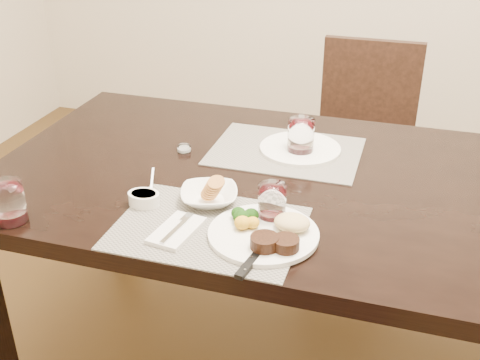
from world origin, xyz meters
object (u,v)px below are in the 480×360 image
(steak_knife, at_px, (252,259))
(far_plate, at_px, (300,149))
(chair_far, at_px, (363,136))
(cracker_bowl, at_px, (209,195))
(dinner_plate, at_px, (268,232))
(wine_glass_near, at_px, (272,205))

(steak_knife, bearing_deg, far_plate, 101.51)
(chair_far, distance_m, cracker_bowl, 1.21)
(dinner_plate, bearing_deg, wine_glass_near, 98.02)
(dinner_plate, relative_size, steak_knife, 1.15)
(steak_knife, xyz_separation_m, wine_glass_near, (-0.00, 0.19, 0.04))
(far_plate, bearing_deg, cracker_bowl, -112.48)
(steak_knife, distance_m, wine_glass_near, 0.19)
(cracker_bowl, bearing_deg, far_plate, 67.52)
(dinner_plate, xyz_separation_m, far_plate, (-0.03, 0.51, -0.01))
(dinner_plate, distance_m, wine_glass_near, 0.09)
(dinner_plate, xyz_separation_m, steak_knife, (-0.01, -0.10, -0.01))
(chair_far, height_order, steak_knife, chair_far)
(far_plate, bearing_deg, dinner_plate, -86.56)
(chair_far, relative_size, wine_glass_near, 9.24)
(cracker_bowl, xyz_separation_m, wine_glass_near, (0.18, -0.04, 0.02))
(cracker_bowl, height_order, wine_glass_near, wine_glass_near)
(steak_knife, height_order, far_plate, steak_knife)
(dinner_plate, height_order, far_plate, dinner_plate)
(wine_glass_near, bearing_deg, steak_knife, -89.54)
(chair_far, distance_m, far_plate, 0.80)
(far_plate, bearing_deg, chair_far, 80.03)
(chair_far, xyz_separation_m, wine_glass_near, (-0.11, -1.18, 0.29))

